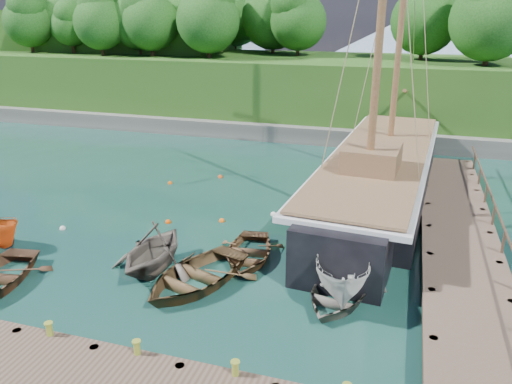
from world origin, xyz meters
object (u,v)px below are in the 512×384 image
rowboat_4 (248,259)px  schooner (378,179)px  rowboat_2 (196,284)px  rowboat_1 (154,270)px  rowboat_3 (338,299)px  cabin_boat_white (341,287)px

rowboat_4 → schooner: size_ratio=0.14×
rowboat_2 → rowboat_1: bearing=-176.4°
rowboat_2 → rowboat_4: size_ratio=1.24×
rowboat_3 → rowboat_1: bearing=-168.8°
cabin_boat_white → schooner: bearing=77.5°
rowboat_1 → rowboat_4: rowboat_1 is taller
rowboat_2 → rowboat_3: 5.43m
cabin_boat_white → schooner: size_ratio=0.19×
rowboat_2 → rowboat_3: size_ratio=1.20×
cabin_boat_white → rowboat_2: bearing=-174.3°
rowboat_4 → cabin_boat_white: (4.13, -1.14, 0.00)m
rowboat_2 → rowboat_4: rowboat_2 is taller
rowboat_3 → schooner: schooner is taller
schooner → rowboat_4: bearing=-113.3°
rowboat_4 → cabin_boat_white: cabin_boat_white is taller
rowboat_2 → cabin_boat_white: 5.59m
rowboat_4 → cabin_boat_white: 4.29m
rowboat_2 → cabin_boat_white: size_ratio=0.92×
rowboat_1 → schooner: bearing=55.4°
rowboat_3 → rowboat_4: rowboat_3 is taller
rowboat_2 → cabin_boat_white: bearing=33.9°
rowboat_1 → rowboat_4: bearing=32.6°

